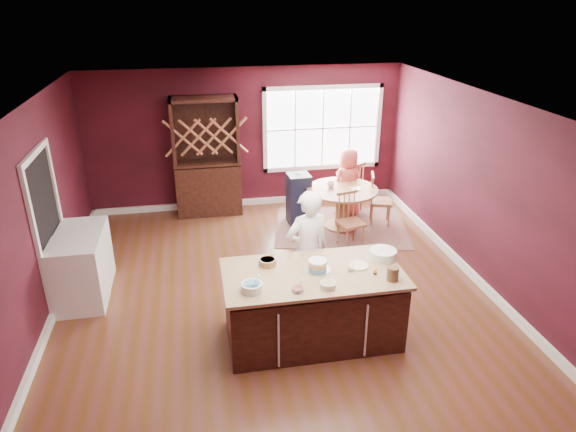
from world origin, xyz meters
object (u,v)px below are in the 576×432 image
Objects in this scene: high_chair at (299,198)px; chair_east at (381,199)px; chair_south at (351,221)px; toddler at (297,181)px; kitchen_island at (312,307)px; baker at (307,251)px; dryer at (86,254)px; layer_cake at (318,265)px; seated_woman at (348,183)px; hutch at (207,157)px; washer at (78,276)px; chair_north at (350,186)px; dining_table at (342,200)px.

chair_east is at bearing -15.34° from high_chair.
chair_south is 1.36m from toddler.
chair_south is at bearing 62.43° from kitchen_island.
baker reaches higher than dryer.
layer_cake is 0.24× the size of seated_woman.
hutch is (-1.14, 3.49, 0.28)m from baker.
seated_woman is at bearing 27.71° from washer.
baker is at bearing -138.30° from chair_south.
high_chair is 1.88m from hutch.
chair_north is at bearing 60.18° from chair_south.
kitchen_island is 2.27× the size of washer.
layer_cake is at bearing -111.53° from dining_table.
chair_south is at bearing -58.81° from toddler.
layer_cake is 3.82m from seated_woman.
dryer is (0.00, 0.64, -0.01)m from washer.
chair_east is at bearing 113.07° from seated_woman.
high_chair is at bearing 106.65° from chair_south.
washer is (-4.11, -1.04, -0.01)m from chair_south.
chair_east is at bearing 57.54° from layer_cake.
seated_woman is at bearing 6.61° from high_chair.
hutch is 3.03m from dryer.
chair_east is 1.56m from toddler.
chair_south is (1.12, 2.23, -0.51)m from layer_cake.
hutch is at bearing -85.97° from baker.
high_chair is (-0.65, 1.12, 0.01)m from chair_south.
kitchen_island is 6.77× the size of layer_cake.
high_chair reaches higher than dryer.
chair_east is at bearing 83.28° from chair_north.
chair_north reaches higher than chair_east.
kitchen_island is 2.20× the size of chair_east.
chair_north reaches higher than dryer.
baker reaches higher than washer.
high_chair is 4.08m from washer.
chair_south reaches higher than dryer.
kitchen_island is 8.19× the size of toddler.
hutch is (-1.59, 0.78, 0.62)m from high_chair.
seated_woman is 2.67m from hutch.
chair_south is 0.94× the size of chair_north.
kitchen_island is 1.61× the size of seated_woman.
chair_south is 0.43× the size of hutch.
washer is at bearing 158.14° from layer_cake.
hutch is at bearing 57.57° from washer.
layer_cake reaches higher than dryer.
hutch is at bearing -42.59° from chair_north.
kitchen_island is 4.13m from chair_north.
chair_north is at bearing 43.81° from chair_east.
kitchen_island is 2.11× the size of chair_north.
layer_cake is at bearing 33.69° from kitchen_island.
seated_woman is 1.00m from high_chair.
toddler is at bearing 81.57° from kitchen_island.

